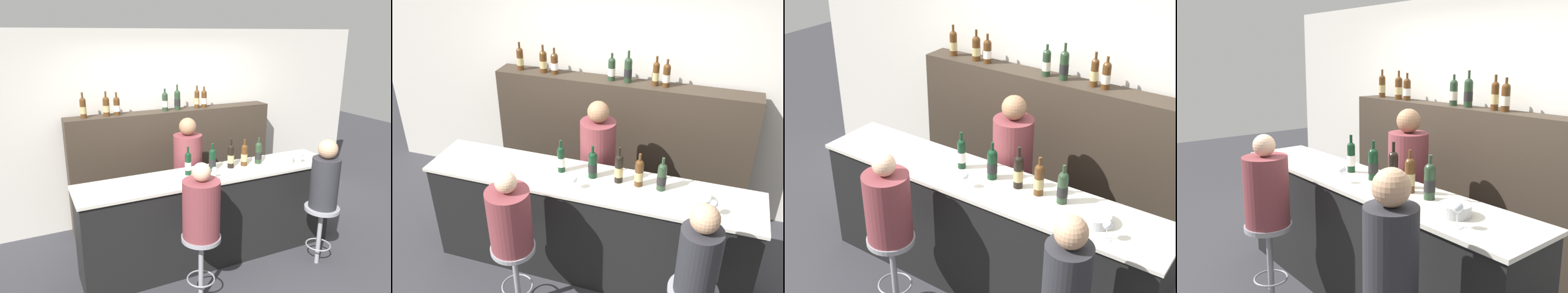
{
  "view_description": "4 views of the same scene",
  "coord_description": "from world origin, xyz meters",
  "views": [
    {
      "loc": [
        -1.85,
        -3.23,
        2.54
      ],
      "look_at": [
        -0.25,
        0.21,
        1.41
      ],
      "focal_mm": 35.0,
      "sensor_mm": 36.0,
      "label": 1
    },
    {
      "loc": [
        1.0,
        -2.75,
        3.23
      ],
      "look_at": [
        -0.02,
        0.34,
        1.36
      ],
      "focal_mm": 40.0,
      "sensor_mm": 36.0,
      "label": 2
    },
    {
      "loc": [
        2.05,
        -2.76,
        3.26
      ],
      "look_at": [
        -0.01,
        0.22,
        1.38
      ],
      "focal_mm": 50.0,
      "sensor_mm": 36.0,
      "label": 3
    },
    {
      "loc": [
        2.61,
        -1.75,
        2.03
      ],
      "look_at": [
        0.15,
        0.23,
        1.36
      ],
      "focal_mm": 40.0,
      "sensor_mm": 36.0,
      "label": 4
    }
  ],
  "objects": [
    {
      "name": "guest_seated_left",
      "position": [
        -0.45,
        -0.35,
        1.01
      ],
      "size": [
        0.35,
        0.35,
        0.73
      ],
      "color": "brown",
      "rests_on": "bar_stool_left"
    },
    {
      "name": "wine_glass_0",
      "position": [
        -0.07,
        0.11,
        1.15
      ],
      "size": [
        0.06,
        0.06,
        0.13
      ],
      "color": "silver",
      "rests_on": "bar_counter"
    },
    {
      "name": "wine_bottle_counter_4",
      "position": [
        0.63,
        0.34,
        1.18
      ],
      "size": [
        0.08,
        0.08,
        0.31
      ],
      "color": "#233823",
      "rests_on": "bar_counter"
    },
    {
      "name": "wine_bottle_backbar_3",
      "position": [
        -0.12,
        1.43,
        1.68
      ],
      "size": [
        0.08,
        0.08,
        0.29
      ],
      "color": "#233823",
      "rests_on": "back_bar_cabinet"
    },
    {
      "name": "bartender",
      "position": [
        -0.07,
        0.81,
        0.72
      ],
      "size": [
        0.35,
        0.35,
        1.58
      ],
      "color": "brown",
      "rests_on": "ground_plane"
    },
    {
      "name": "wine_bottle_counter_1",
      "position": [
        0.02,
        0.34,
        1.18
      ],
      "size": [
        0.08,
        0.08,
        0.32
      ],
      "color": "black",
      "rests_on": "bar_counter"
    },
    {
      "name": "wine_bottle_backbar_4",
      "position": [
        0.06,
        1.43,
        1.69
      ],
      "size": [
        0.08,
        0.08,
        0.34
      ],
      "color": "#233823",
      "rests_on": "back_bar_cabinet"
    },
    {
      "name": "guest_seated_right",
      "position": [
        1.03,
        -0.35,
        1.04
      ],
      "size": [
        0.3,
        0.3,
        0.77
      ],
      "color": "#28282D",
      "rests_on": "bar_stool_right"
    },
    {
      "name": "wine_bottle_counter_3",
      "position": [
        0.44,
        0.34,
        1.18
      ],
      "size": [
        0.08,
        0.08,
        0.31
      ],
      "color": "#4C2D14",
      "rests_on": "bar_counter"
    },
    {
      "name": "wine_bottle_counter_2",
      "position": [
        0.26,
        0.34,
        1.19
      ],
      "size": [
        0.08,
        0.08,
        0.35
      ],
      "color": "black",
      "rests_on": "bar_counter"
    },
    {
      "name": "wine_bottle_counter_0",
      "position": [
        -0.28,
        0.34,
        1.19
      ],
      "size": [
        0.07,
        0.07,
        0.32
      ],
      "color": "black",
      "rests_on": "bar_counter"
    },
    {
      "name": "wine_bottle_backbar_0",
      "position": [
        -1.17,
        1.43,
        1.68
      ],
      "size": [
        0.08,
        0.08,
        0.31
      ],
      "color": "#4C2D14",
      "rests_on": "back_bar_cabinet"
    },
    {
      "name": "ground_plane",
      "position": [
        0.0,
        0.0,
        0.0
      ],
      "size": [
        16.0,
        16.0,
        0.0
      ],
      "primitive_type": "plane",
      "color": "#333338"
    },
    {
      "name": "wine_bottle_backbar_5",
      "position": [
        0.34,
        1.43,
        1.68
      ],
      "size": [
        0.07,
        0.07,
        0.31
      ],
      "color": "#4C2D14",
      "rests_on": "back_bar_cabinet"
    },
    {
      "name": "bar_counter",
      "position": [
        0.0,
        0.27,
        0.53
      ],
      "size": [
        3.03,
        0.59,
        1.05
      ],
      "color": "black",
      "rests_on": "ground_plane"
    },
    {
      "name": "wall_back",
      "position": [
        0.0,
        1.66,
        1.3
      ],
      "size": [
        6.4,
        0.05,
        2.6
      ],
      "color": "beige",
      "rests_on": "ground_plane"
    },
    {
      "name": "wine_bottle_backbar_6",
      "position": [
        0.45,
        1.43,
        1.68
      ],
      "size": [
        0.08,
        0.08,
        0.29
      ],
      "color": "#4C2D14",
      "rests_on": "back_bar_cabinet"
    },
    {
      "name": "bar_stool_left",
      "position": [
        -0.45,
        -0.35,
        0.55
      ],
      "size": [
        0.38,
        0.38,
        0.7
      ],
      "color": "gray",
      "rests_on": "ground_plane"
    },
    {
      "name": "wine_bottle_backbar_1",
      "position": [
        -0.89,
        1.43,
        1.68
      ],
      "size": [
        0.08,
        0.08,
        0.31
      ],
      "color": "#4C2D14",
      "rests_on": "back_bar_cabinet"
    },
    {
      "name": "back_bar_cabinet",
      "position": [
        0.0,
        1.43,
        0.78
      ],
      "size": [
        2.84,
        0.28,
        1.55
      ],
      "color": "#382D23",
      "rests_on": "ground_plane"
    },
    {
      "name": "wine_glass_1",
      "position": [
        1.08,
        0.11,
        1.16
      ],
      "size": [
        0.07,
        0.07,
        0.15
      ],
      "color": "silver",
      "rests_on": "bar_counter"
    },
    {
      "name": "metal_bowl",
      "position": [
        0.95,
        0.24,
        1.09
      ],
      "size": [
        0.21,
        0.21,
        0.08
      ],
      "color": "#B7B7BC",
      "rests_on": "bar_counter"
    },
    {
      "name": "wine_bottle_backbar_2",
      "position": [
        -0.76,
        1.43,
        1.67
      ],
      "size": [
        0.08,
        0.08,
        0.29
      ],
      "color": "#4C2D14",
      "rests_on": "back_bar_cabinet"
    }
  ]
}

